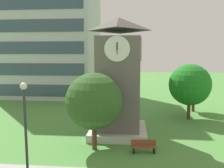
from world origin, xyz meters
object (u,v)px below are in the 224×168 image
Objects in this scene: tree_by_building at (94,101)px; tree_near_tower at (190,85)px; clock_tower at (119,84)px; street_lamp at (25,121)px; tree_streetside at (194,84)px; park_bench at (144,146)px.

tree_near_tower is at bearing 44.61° from tree_by_building.
clock_tower reaches higher than street_lamp.
tree_near_tower is at bearing -111.23° from tree_streetside.
tree_near_tower is (11.68, 13.34, 0.35)m from street_lamp.
street_lamp is 0.97× the size of tree_by_building.
park_bench is 4.77m from tree_by_building.
tree_near_tower is at bearing 59.80° from park_bench.
tree_near_tower is at bearing 48.80° from street_lamp.
tree_streetside is at bearing 68.77° from tree_near_tower.
tree_streetside is 16.04m from tree_by_building.
tree_by_building reaches higher than park_bench.
street_lamp is 21.47m from tree_streetside.
street_lamp is 17.73m from tree_near_tower.
tree_near_tower reaches higher than tree_streetside.
clock_tower reaches higher than tree_by_building.
tree_streetside is (8.68, 8.93, -1.08)m from clock_tower.
clock_tower is at bearing -144.05° from tree_near_tower.
tree_streetside is 0.87× the size of tree_by_building.
tree_streetside is at bearing 45.82° from clock_tower.
park_bench is 0.33× the size of tree_by_building.
tree_by_building reaches higher than street_lamp.
clock_tower is 8.99m from tree_near_tower.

